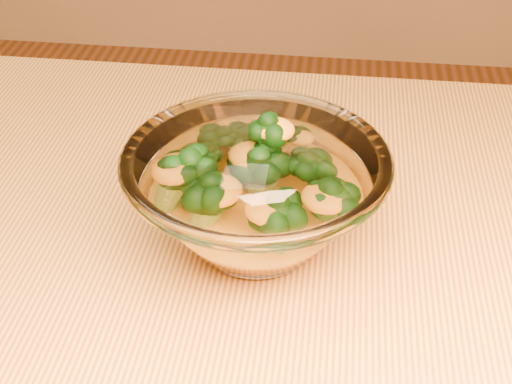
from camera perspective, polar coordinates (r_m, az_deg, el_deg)
table at (r=0.64m, az=-9.19°, el=-14.78°), size 1.20×0.80×0.75m
glass_bowl at (r=0.58m, az=-0.00°, el=-0.37°), size 0.22×0.22×0.10m
cheese_sauce at (r=0.59m, az=-0.00°, el=-1.93°), size 0.13×0.13×0.04m
broccoli_heap at (r=0.58m, az=-0.47°, el=1.11°), size 0.17×0.14×0.08m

